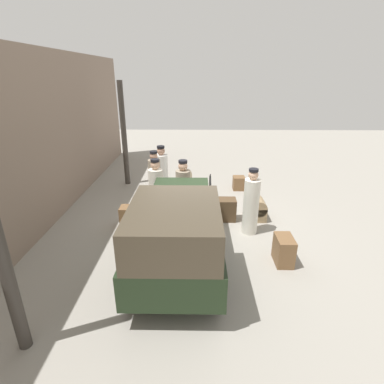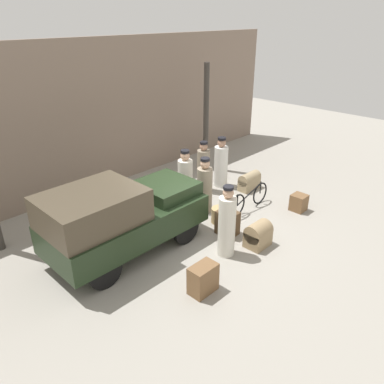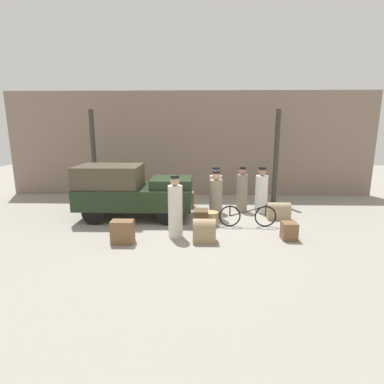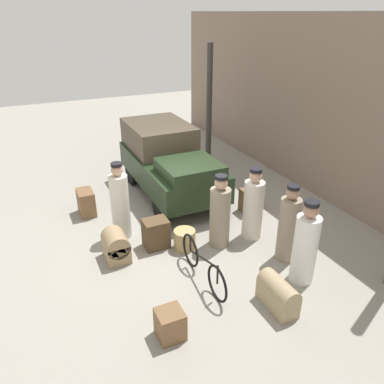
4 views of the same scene
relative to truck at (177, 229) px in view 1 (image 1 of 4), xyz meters
name	(u,v)px [view 1 (image 1 of 4)]	position (x,y,z in m)	size (l,w,h in m)	color
ground_plane	(199,227)	(1.86, -0.46, -0.97)	(30.00, 30.00, 0.00)	gray
station_building_facade	(33,145)	(1.86, 3.62, 1.28)	(16.00, 0.15, 4.50)	gray
canopy_pillar_right	(124,135)	(5.29, 2.22, 0.86)	(0.19, 0.19, 3.66)	#38332D
truck	(177,229)	(0.00, 0.00, 0.00)	(3.72, 1.70, 1.77)	black
bicycle	(211,190)	(3.77, -0.84, -0.63)	(1.74, 0.04, 0.70)	black
wicker_basket	(208,208)	(2.66, -0.71, -0.76)	(0.45, 0.45, 0.42)	tan
porter_with_bicycle	(155,178)	(3.84, 0.98, -0.24)	(0.39, 0.39, 1.61)	gray
porter_lifting_near_truck	(156,189)	(2.87, 0.80, -0.24)	(0.43, 0.43, 1.62)	silver
porter_standing_middle	(183,189)	(2.84, 0.01, -0.25)	(0.43, 0.43, 1.60)	gray
conductor_in_dark_uniform	(251,204)	(1.64, -1.76, -0.18)	(0.40, 0.40, 1.73)	silver
porter_carrying_trunk	(162,172)	(4.50, 0.83, -0.24)	(0.43, 0.43, 1.62)	white
trunk_umber_medium	(227,210)	(2.35, -1.22, -0.65)	(0.42, 0.51, 0.63)	#4C3823
trunk_barrel_dark	(187,180)	(4.91, -0.02, -0.69)	(0.75, 0.36, 0.56)	#9E8966
suitcase_small_leather	(257,209)	(2.43, -2.10, -0.66)	(0.60, 0.46, 0.62)	#937A56
suitcase_tan_flat	(239,183)	(4.74, -1.87, -0.73)	(0.40, 0.40, 0.48)	brown
trunk_wicker_pale	(129,217)	(1.88, 1.42, -0.67)	(0.40, 0.46, 0.59)	brown
trunk_large_brown	(284,250)	(0.30, -2.27, -0.66)	(0.58, 0.36, 0.62)	brown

